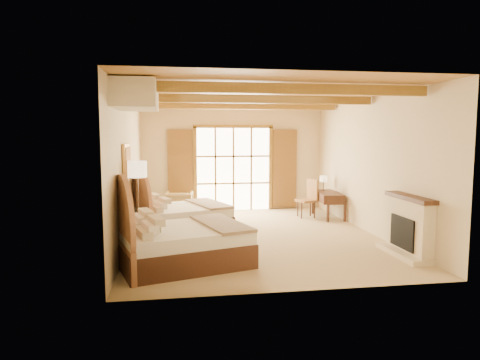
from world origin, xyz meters
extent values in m
plane|color=tan|center=(0.00, 0.00, 0.00)|extent=(7.00, 7.00, 0.00)
plane|color=beige|center=(0.00, 3.50, 1.60)|extent=(5.50, 0.00, 5.50)
plane|color=beige|center=(-2.75, 0.00, 1.60)|extent=(0.00, 7.00, 7.00)
plane|color=beige|center=(2.75, 0.00, 1.60)|extent=(0.00, 7.00, 7.00)
plane|color=#B57F3F|center=(0.00, 0.00, 3.20)|extent=(7.00, 7.00, 0.00)
cube|color=white|center=(0.00, 3.46, 1.25)|extent=(2.20, 0.02, 2.50)
cube|color=olive|center=(-1.60, 3.43, 1.25)|extent=(0.75, 0.06, 2.40)
cube|color=olive|center=(1.60, 3.43, 1.25)|extent=(0.75, 0.06, 2.40)
cube|color=beige|center=(2.62, -2.00, 0.55)|extent=(0.25, 1.30, 1.10)
cube|color=black|center=(2.55, -2.00, 0.45)|extent=(0.18, 0.80, 0.60)
cube|color=beige|center=(2.53, -2.00, 0.05)|extent=(0.45, 1.40, 0.10)
cube|color=#4B291D|center=(2.61, -2.00, 1.12)|extent=(0.30, 1.40, 0.08)
cube|color=tan|center=(-2.71, -0.75, 1.75)|extent=(0.05, 0.95, 0.75)
cube|color=#C28730|center=(-2.68, -0.75, 1.75)|extent=(0.02, 0.82, 0.62)
cube|color=beige|center=(-2.40, -2.00, 2.95)|extent=(0.70, 1.40, 0.45)
cube|color=#4B291D|center=(-1.66, -1.89, 0.21)|extent=(2.56, 2.20, 0.43)
cube|color=white|center=(-1.66, -1.89, 0.54)|extent=(2.51, 2.16, 0.23)
cube|color=#93735E|center=(-0.92, -1.89, 0.67)|extent=(1.10, 1.80, 0.05)
cube|color=gray|center=(-2.16, -1.89, 0.79)|extent=(0.25, 0.47, 0.26)
cube|color=#4B291D|center=(-1.63, 0.64, 0.20)|extent=(2.45, 2.15, 0.40)
cube|color=white|center=(-1.63, 0.64, 0.51)|extent=(2.40, 2.10, 0.22)
cube|color=#93735E|center=(-0.93, 0.64, 0.63)|extent=(1.11, 1.70, 0.05)
cube|color=gray|center=(-2.11, 0.64, 0.74)|extent=(0.25, 0.44, 0.24)
cube|color=#4B291D|center=(-2.47, -0.53, 0.27)|extent=(0.55, 0.55, 0.54)
cylinder|color=#3C2818|center=(-2.50, -0.92, 0.02)|extent=(0.25, 0.25, 0.03)
cylinder|color=#3C2818|center=(-2.50, -0.92, 0.79)|extent=(0.04, 0.04, 1.53)
cylinder|color=beige|center=(-2.50, -0.92, 1.63)|extent=(0.38, 0.38, 0.32)
imported|color=#A3874C|center=(-1.66, 2.67, 0.35)|extent=(0.84, 0.86, 0.71)
cube|color=#AF714C|center=(-0.68, 2.07, 0.21)|extent=(0.70, 0.70, 0.41)
cube|color=#4B291D|center=(2.45, 1.84, 0.69)|extent=(0.73, 1.38, 0.05)
cube|color=#4B291D|center=(2.45, 1.84, 0.57)|extent=(0.70, 1.34, 0.21)
cube|color=#915B3F|center=(1.85, 1.97, 0.47)|extent=(0.59, 0.59, 0.06)
cube|color=#915B3F|center=(2.06, 1.97, 0.78)|extent=(0.20, 0.46, 0.57)
cylinder|color=#3C2818|center=(2.44, 2.24, 0.72)|extent=(0.12, 0.12, 0.02)
cylinder|color=#3C2818|center=(2.44, 2.24, 0.87)|extent=(0.02, 0.02, 0.29)
cylinder|color=beige|center=(2.44, 2.24, 1.05)|extent=(0.21, 0.21, 0.17)
camera|label=1|loc=(-1.79, -9.40, 2.30)|focal=32.00mm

